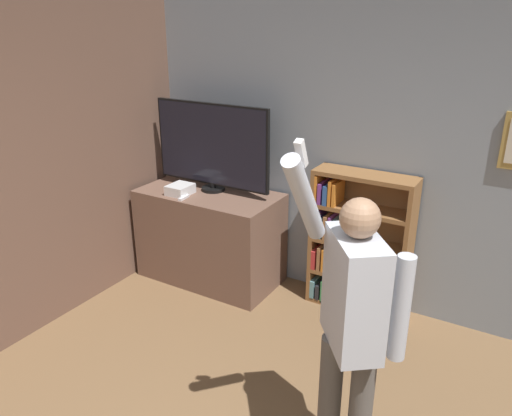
% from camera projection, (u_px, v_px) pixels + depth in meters
% --- Properties ---
extents(wall_back, '(7.16, 0.09, 2.70)m').
position_uv_depth(wall_back, '(431.00, 162.00, 3.91)').
color(wall_back, gray).
rests_on(wall_back, ground_plane).
extents(wall_side_brick, '(0.06, 4.45, 2.70)m').
position_uv_depth(wall_side_brick, '(54.00, 160.00, 3.99)').
color(wall_side_brick, brown).
rests_on(wall_side_brick, ground_plane).
extents(tv_ledge, '(1.32, 0.69, 0.89)m').
position_uv_depth(tv_ledge, '(210.00, 236.00, 4.80)').
color(tv_ledge, brown).
rests_on(tv_ledge, ground_plane).
extents(television, '(1.19, 0.22, 0.82)m').
position_uv_depth(television, '(212.00, 146.00, 4.54)').
color(television, black).
rests_on(television, tv_ledge).
extents(game_console, '(0.20, 0.23, 0.09)m').
position_uv_depth(game_console, '(180.00, 189.00, 4.58)').
color(game_console, white).
rests_on(game_console, tv_ledge).
extents(remote_loose, '(0.05, 0.14, 0.02)m').
position_uv_depth(remote_loose, '(184.00, 198.00, 4.48)').
color(remote_loose, white).
rests_on(remote_loose, tv_ledge).
extents(bookshelf, '(0.85, 0.28, 1.24)m').
position_uv_depth(bookshelf, '(352.00, 241.00, 4.28)').
color(bookshelf, brown).
rests_on(bookshelf, ground_plane).
extents(person, '(0.57, 0.55, 1.93)m').
position_uv_depth(person, '(352.00, 317.00, 2.56)').
color(person, '#56514C').
rests_on(person, ground_plane).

